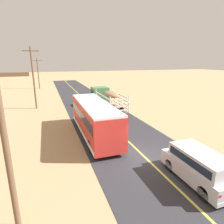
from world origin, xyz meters
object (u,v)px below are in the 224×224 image
object	(u,v)px
livestock_truck	(104,97)
power_pole_mid	(33,77)
suv_near	(199,165)
bus	(94,118)
power_pole_far	(38,72)
power_pole_near	(6,146)

from	to	relation	value
livestock_truck	power_pole_mid	distance (m)	10.59
suv_near	bus	xyz separation A→B (m)	(-3.98, 8.96, 0.66)
livestock_truck	suv_near	bearing A→B (deg)	-89.90
power_pole_far	power_pole_mid	bearing A→B (deg)	-90.00
livestock_truck	power_pole_far	distance (m)	27.49
livestock_truck	power_pole_mid	size ratio (longest dim) A/B	1.09
bus	power_pole_near	size ratio (longest dim) A/B	1.41
power_pole_near	bus	bearing A→B (deg)	57.79
power_pole_near	power_pole_far	xyz separation A→B (m)	(0.00, 44.49, 0.28)
suv_near	power_pole_far	distance (m)	45.63
livestock_truck	power_pole_near	world-z (taller)	power_pole_near
suv_near	livestock_truck	xyz separation A→B (m)	(-0.03, 18.84, 0.70)
power_pole_near	power_pole_far	bearing A→B (deg)	90.00
suv_near	livestock_truck	bearing A→B (deg)	90.10
livestock_truck	bus	xyz separation A→B (m)	(-3.95, -9.88, -0.04)
suv_near	power_pole_near	world-z (taller)	power_pole_near
power_pole_near	suv_near	bearing A→B (deg)	-0.06
bus	power_pole_near	bearing A→B (deg)	-122.21
power_pole_near	livestock_truck	bearing A→B (deg)	63.03
livestock_truck	bus	size ratio (longest dim) A/B	0.97
livestock_truck	power_pole_near	distance (m)	21.22
livestock_truck	power_pole_near	bearing A→B (deg)	-116.97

